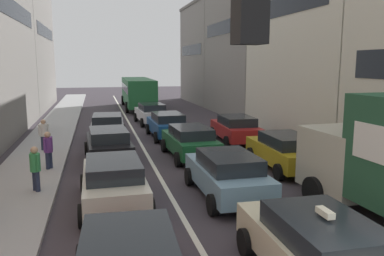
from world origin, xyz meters
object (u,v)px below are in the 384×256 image
Objects in this scene: pedestrian_mid_sidewalk at (35,167)px; pedestrian_far_sidewalk at (48,149)px; sedan_centre_lane_fifth at (151,113)px; wagon_left_lane_second at (114,181)px; wagon_right_lane_far at (236,128)px; bus_mid_queue_primary at (138,91)px; taxi_centre_lane_front at (319,249)px; hatchback_centre_lane_third at (190,141)px; sedan_left_lane_fourth at (108,126)px; traffic_light_pole at (39,127)px; sedan_right_lane_behind_truck at (285,150)px; pedestrian_near_kerb at (44,134)px; sedan_left_lane_third at (109,144)px; sedan_centre_lane_second at (227,174)px; coupe_centre_lane_fourth at (167,125)px.

pedestrian_far_sidewalk is at bearing -125.39° from pedestrian_mid_sidewalk.
pedestrian_mid_sidewalk reaches higher than sedan_centre_lane_fifth.
wagon_right_lane_far is at bearing -40.81° from wagon_left_lane_second.
wagon_right_lane_far is 11.67m from pedestrian_mid_sidewalk.
pedestrian_far_sidewalk is at bearing 27.17° from wagon_left_lane_second.
taxi_centre_lane_front is at bearing -178.84° from bus_mid_queue_primary.
hatchback_centre_lane_third is (3.74, 5.47, 0.00)m from wagon_left_lane_second.
hatchback_centre_lane_third is at bearing -143.59° from sedan_left_lane_fourth.
sedan_right_lane_behind_truck is (8.00, 10.82, -3.02)m from traffic_light_pole.
wagon_left_lane_second is 6.63m from hatchback_centre_lane_third.
sedan_centre_lane_fifth is 13.09m from pedestrian_far_sidewalk.
taxi_centre_lane_front is 10.94m from hatchback_centre_lane_third.
taxi_centre_lane_front is 15.24m from pedestrian_near_kerb.
sedan_left_lane_fourth is at bearing -82.56° from pedestrian_far_sidewalk.
sedan_left_lane_third is at bearing -163.31° from pedestrian_near_kerb.
sedan_centre_lane_second is 10.67m from coupe_centre_lane_fourth.
bus_mid_queue_primary reaches higher than wagon_left_lane_second.
hatchback_centre_lane_third is 7.30m from pedestrian_mid_sidewalk.
sedan_left_lane_third is at bearing 84.21° from hatchback_centre_lane_third.
hatchback_centre_lane_third is (0.07, 10.94, -0.00)m from taxi_centre_lane_front.
pedestrian_mid_sidewalk reaches higher than wagon_left_lane_second.
wagon_left_lane_second is at bearing 111.43° from sedan_right_lane_behind_truck.
sedan_centre_lane_second is at bearing 130.82° from pedestrian_mid_sidewalk.
sedan_centre_lane_second is 0.99× the size of coupe_centre_lane_fourth.
pedestrian_far_sidewalk is (-1.48, 12.73, -2.87)m from traffic_light_pole.
sedan_right_lane_behind_truck is 0.99× the size of wagon_right_lane_far.
taxi_centre_lane_front is 9.40m from pedestrian_mid_sidewalk.
wagon_left_lane_second is 1.00× the size of coupe_centre_lane_fourth.
sedan_left_lane_fourth is 6.33m from sedan_centre_lane_fifth.
pedestrian_near_kerb reaches higher than sedan_right_lane_behind_truck.
bus_mid_queue_primary reaches higher than hatchback_centre_lane_third.
sedan_centre_lane_second is at bearing 179.01° from coupe_centre_lane_fourth.
coupe_centre_lane_fourth is at bearing -19.41° from wagon_left_lane_second.
traffic_light_pole is 3.31× the size of pedestrian_far_sidewalk.
sedan_left_lane_fourth is at bearing 168.49° from bus_mid_queue_primary.
taxi_centre_lane_front is 1.00× the size of sedan_right_lane_behind_truck.
sedan_left_lane_fourth is at bearing -3.94° from sedan_left_lane_third.
wagon_right_lane_far is at bearing -158.54° from sedan_centre_lane_fifth.
sedan_left_lane_third is at bearing 171.24° from bus_mid_queue_primary.
hatchback_centre_lane_third is 6.19m from pedestrian_far_sidewalk.
traffic_light_pole is 14.77m from hatchback_centre_lane_third.
taxi_centre_lane_front is 0.98× the size of sedan_centre_lane_fifth.
pedestrian_mid_sidewalk is (-6.07, -8.95, 0.15)m from coupe_centre_lane_fourth.
pedestrian_near_kerb is at bearing 65.66° from hatchback_centre_lane_third.
sedan_centre_lane_second is (4.55, 8.15, -3.02)m from traffic_light_pole.
taxi_centre_lane_front is 1.01× the size of sedan_centre_lane_second.
sedan_left_lane_third is 1.00× the size of wagon_right_lane_far.
pedestrian_mid_sidewalk is at bearing 166.63° from sedan_left_lane_fourth.
wagon_right_lane_far is (3.41, 8.45, 0.00)m from sedan_centre_lane_second.
sedan_right_lane_behind_truck is at bearing -70.58° from wagon_left_lane_second.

